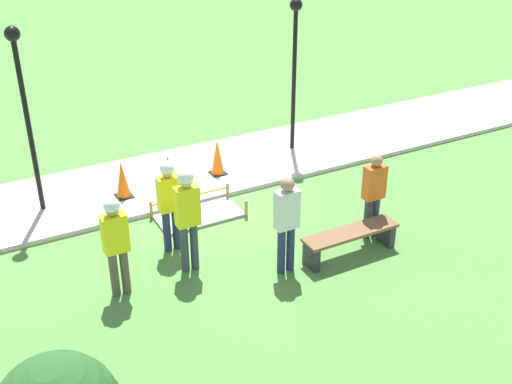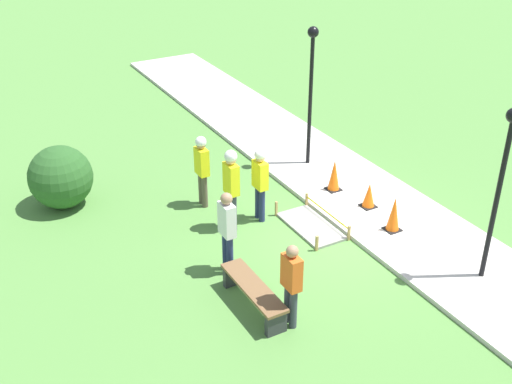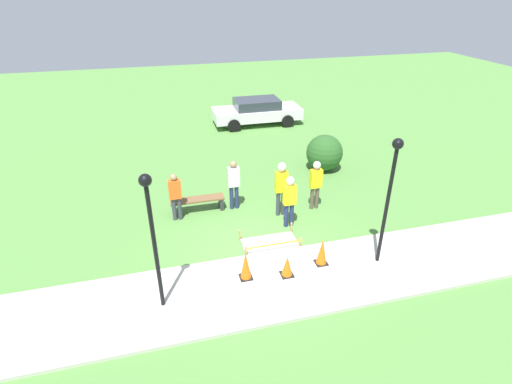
{
  "view_description": "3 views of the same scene",
  "coord_description": "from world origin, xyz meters",
  "views": [
    {
      "loc": [
        4.75,
        10.75,
        6.42
      ],
      "look_at": [
        0.07,
        2.04,
        1.18
      ],
      "focal_mm": 45.0,
      "sensor_mm": 36.0,
      "label": 1
    },
    {
      "loc": [
        -9.63,
        7.59,
        7.65
      ],
      "look_at": [
        0.74,
        1.79,
        1.16
      ],
      "focal_mm": 45.0,
      "sensor_mm": 36.0,
      "label": 2
    },
    {
      "loc": [
        -2.44,
        -9.03,
        7.14
      ],
      "look_at": [
        0.49,
        1.96,
        1.04
      ],
      "focal_mm": 28.0,
      "sensor_mm": 36.0,
      "label": 3
    }
  ],
  "objects": [
    {
      "name": "wet_concrete_patch",
      "position": [
        0.53,
        0.48,
        0.04
      ],
      "size": [
        1.73,
        0.89,
        0.37
      ],
      "color": "gray",
      "rests_on": "ground_plane"
    },
    {
      "name": "park_bench",
      "position": [
        -1.32,
        3.0,
        0.35
      ],
      "size": [
        1.83,
        0.44,
        0.5
      ],
      "color": "#2D2D33",
      "rests_on": "ground_plane"
    },
    {
      "name": "worker_supervisor",
      "position": [
        2.65,
        2.17,
        1.07
      ],
      "size": [
        0.4,
        0.26,
        1.78
      ],
      "color": "brown",
      "rests_on": "ground_plane"
    },
    {
      "name": "traffic_cone_far_patch",
      "position": [
        0.53,
        -1.12,
        0.4
      ],
      "size": [
        0.34,
        0.34,
        0.6
      ],
      "color": "black",
      "rests_on": "sidewalk"
    },
    {
      "name": "traffic_cone_sidewalk_edge",
      "position": [
        1.62,
        -0.89,
        0.5
      ],
      "size": [
        0.34,
        0.34,
        0.8
      ],
      "color": "black",
      "rests_on": "sidewalk"
    },
    {
      "name": "ground_plane",
      "position": [
        0.0,
        0.0,
        0.0
      ],
      "size": [
        60.0,
        60.0,
        0.0
      ],
      "primitive_type": "plane",
      "color": "#51843D"
    },
    {
      "name": "traffic_cone_near_patch",
      "position": [
        -0.56,
        -0.94,
        0.5
      ],
      "size": [
        0.34,
        0.34,
        0.81
      ],
      "color": "black",
      "rests_on": "sidewalk"
    },
    {
      "name": "lamppost_near",
      "position": [
        3.21,
        -1.18,
        2.51
      ],
      "size": [
        0.28,
        0.28,
        3.65
      ],
      "color": "black",
      "rests_on": "sidewalk"
    },
    {
      "name": "bystander_in_orange_shirt",
      "position": [
        -2.05,
        2.65,
        0.95
      ],
      "size": [
        0.4,
        0.22,
        1.68
      ],
      "color": "#383D47",
      "rests_on": "ground_plane"
    },
    {
      "name": "sidewalk",
      "position": [
        0.0,
        -1.34,
        0.05
      ],
      "size": [
        28.0,
        2.67,
        0.1
      ],
      "color": "#BCB7AD",
      "rests_on": "ground_plane"
    },
    {
      "name": "bystander_in_gray_shirt",
      "position": [
        -0.05,
        2.88,
        1.03
      ],
      "size": [
        0.4,
        0.24,
        1.8
      ],
      "color": "navy",
      "rests_on": "ground_plane"
    },
    {
      "name": "worker_assistant",
      "position": [
        1.38,
        2.05,
        1.18
      ],
      "size": [
        0.4,
        0.28,
        1.93
      ],
      "color": "#383D47",
      "rests_on": "ground_plane"
    },
    {
      "name": "worker_trainee",
      "position": [
        1.41,
        1.31,
        1.06
      ],
      "size": [
        0.4,
        0.26,
        1.77
      ],
      "color": "navy",
      "rests_on": "ground_plane"
    },
    {
      "name": "lamppost_far",
      "position": [
        -2.76,
        -1.38,
        2.45
      ],
      "size": [
        0.28,
        0.28,
        3.53
      ],
      "color": "black",
      "rests_on": "sidewalk"
    }
  ]
}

